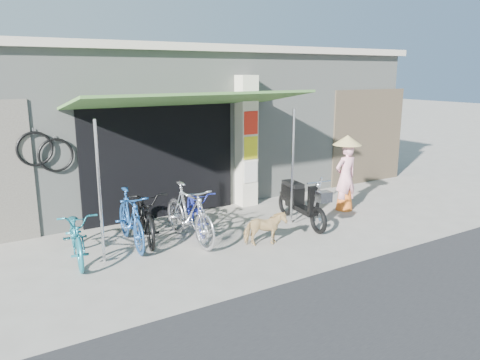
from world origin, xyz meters
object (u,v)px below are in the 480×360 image
bike_silver (189,213)px  bike_navy (196,209)px  bike_teal (77,234)px  nun (346,173)px  street_dog (265,229)px  moped (300,201)px  bike_blue (131,219)px  bike_black (145,213)px

bike_silver → bike_navy: bearing=49.9°
bike_teal → bike_silver: size_ratio=0.95×
bike_silver → nun: (3.89, 0.01, 0.31)m
street_dog → moped: 1.49m
bike_silver → street_dog: bearing=-42.4°
bike_blue → bike_navy: size_ratio=1.06×
bike_blue → bike_black: bike_blue is taller
bike_navy → bike_silver: bearing=-113.3°
street_dog → bike_blue: bearing=76.9°
bike_silver → bike_blue: bearing=157.2°
bike_blue → nun: 4.90m
bike_teal → bike_navy: bearing=15.7°
nun → bike_black: bearing=-5.2°
bike_teal → street_dog: size_ratio=2.30×
bike_silver → nun: 3.90m
bike_blue → bike_silver: bike_silver is taller
bike_navy → moped: size_ratio=0.88×
bike_teal → bike_black: (1.33, 0.36, 0.05)m
bike_silver → street_dog: bike_silver is taller
bike_teal → nun: size_ratio=1.00×
bike_black → bike_silver: (0.64, -0.55, 0.05)m
bike_teal → bike_blue: 1.00m
bike_blue → moped: (3.39, -0.59, -0.04)m
bike_blue → street_dog: 2.41m
bike_teal → nun: 5.87m
bike_silver → bike_teal: bearing=171.6°
bike_black → bike_blue: bearing=-139.4°
bike_silver → street_dog: 1.41m
bike_silver → moped: (2.41, -0.23, -0.07)m
bike_navy → street_dog: (0.66, -1.44, -0.11)m
bike_navy → nun: nun is taller
bike_black → bike_silver: bike_silver is taller
bike_black → moped: size_ratio=1.04×
bike_teal → bike_blue: bike_blue is taller
bike_teal → bike_navy: 2.41m
bike_silver → bike_navy: size_ratio=1.13×
bike_teal → bike_black: bearing=22.3°
moped → nun: 1.55m
bike_navy → bike_teal: bearing=-157.5°
bike_teal → nun: nun is taller
bike_teal → bike_black: bike_black is taller
bike_black → bike_navy: 1.06m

